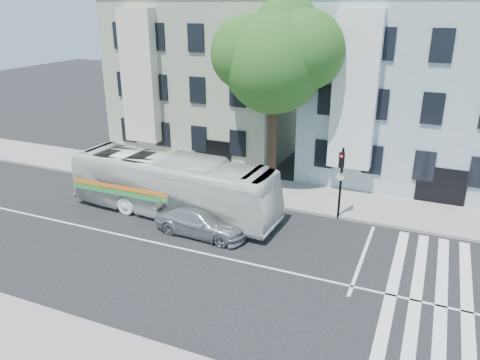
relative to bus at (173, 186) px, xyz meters
The scene contains 9 objects.
ground 5.07m from the bus, 41.73° to the right, with size 120.00×120.00×0.00m, color black.
sidewalk_far 6.19m from the bus, 53.22° to the left, with size 80.00×4.00×0.15m, color gray.
building_left 12.88m from the bus, 106.13° to the left, with size 12.00×10.00×11.00m, color #959C83.
building_right 16.32m from the bus, 48.10° to the left, with size 12.00×10.00×11.00m, color #92A4AE.
street_tree 9.09m from the bus, 56.62° to the left, with size 7.30×5.90×11.10m.
bus is the anchor object (origin of this frame).
sedan 3.03m from the bus, 31.42° to the right, with size 4.74×1.92×1.37m, color #BABEC2.
hedge 3.48m from the bus, 110.03° to the left, with size 8.50×0.84×0.70m, color #2A551B, non-canonical shape.
traffic_signal 8.70m from the bus, 18.47° to the left, with size 0.38×0.52×3.87m.
Camera 1 is at (8.68, -16.41, 10.59)m, focal length 35.00 mm.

